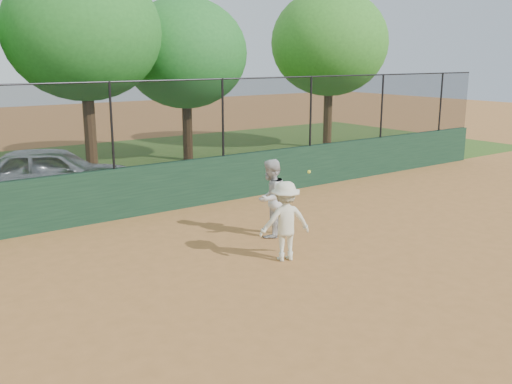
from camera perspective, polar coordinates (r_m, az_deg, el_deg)
ground at (r=9.19m, az=4.09°, el=-10.58°), size 80.00×80.00×0.00m
back_wall at (r=13.90m, az=-11.95°, el=0.08°), size 26.00×0.20×1.20m
grass_strip at (r=19.55m, az=-19.12°, el=1.65°), size 36.00×12.00×0.01m
parked_car at (r=16.06m, az=-19.67°, el=1.80°), size 4.55×3.33×1.44m
player_second at (r=11.97m, az=1.46°, el=-0.64°), size 0.99×0.90×1.66m
player_main at (r=10.62m, az=2.93°, el=-2.92°), size 1.10×0.84×1.71m
fence_assembly at (r=13.62m, az=-12.39°, el=6.78°), size 26.00×0.06×2.00m
tree_2 at (r=18.28m, az=-16.87°, el=15.02°), size 4.71×4.28×6.48m
tree_3 at (r=20.96m, az=-7.08°, el=13.59°), size 4.52×4.11×5.80m
tree_4 at (r=23.96m, az=7.39°, el=14.55°), size 4.92×4.47×6.40m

